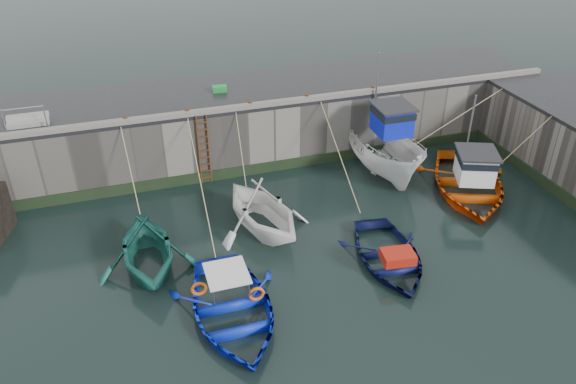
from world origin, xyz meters
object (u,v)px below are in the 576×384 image
object	(u,v)px
ladder	(204,150)
boat_far_orange	(468,183)
boat_near_blue	(233,317)
bollard_a	(126,119)
boat_far_white	(383,149)
fish_crate	(220,89)
boat_near_white	(149,267)
boat_near_navy	(388,261)
bollard_c	(250,104)
bollard_b	(187,112)
bollard_e	(373,89)
bollard_d	(307,97)
boat_near_blacktrim	(262,229)

from	to	relation	value
ladder	boat_far_orange	world-z (taller)	boat_far_orange
boat_near_blue	bollard_a	distance (m)	9.78
boat_far_white	fish_crate	distance (m)	7.96
boat_near_white	boat_near_navy	distance (m)	8.51
boat_far_white	boat_far_orange	world-z (taller)	boat_far_white
ladder	fish_crate	world-z (taller)	fish_crate
boat_near_navy	bollard_c	distance (m)	9.06
bollard_c	boat_near_blue	bearing A→B (deg)	-108.60
boat_near_white	ladder	bearing A→B (deg)	59.20
fish_crate	bollard_b	distance (m)	2.87
ladder	bollard_e	size ratio (longest dim) A/B	11.43
boat_near_white	boat_near_navy	world-z (taller)	boat_near_white
ladder	boat_near_blue	world-z (taller)	ladder
ladder	boat_near_blue	distance (m)	8.79
boat_far_orange	bollard_a	xyz separation A→B (m)	(-13.60, 4.54, 2.90)
boat_near_blue	boat_far_orange	xyz separation A→B (m)	(11.41, 4.40, 0.40)
bollard_c	boat_near_white	bearing A→B (deg)	-133.01
bollard_b	boat_near_navy	bearing A→B (deg)	-54.47
boat_near_navy	boat_far_orange	world-z (taller)	boat_far_orange
bollard_d	ladder	bearing A→B (deg)	-176.00
boat_near_blue	bollard_c	distance (m)	10.00
boat_near_blacktrim	bollard_a	size ratio (longest dim) A/B	16.33
boat_near_blue	bollard_d	distance (m)	11.06
ladder	bollard_e	world-z (taller)	bollard_e
boat_near_blue	bollard_a	size ratio (longest dim) A/B	18.91
bollard_e	boat_near_blacktrim	bearing A→B (deg)	-145.34
boat_near_blacktrim	boat_far_orange	xyz separation A→B (m)	(9.21, 0.03, 0.40)
bollard_b	bollard_d	world-z (taller)	same
ladder	bollard_d	xyz separation A→B (m)	(4.80, 0.34, 1.71)
boat_near_blue	boat_near_white	bearing A→B (deg)	124.29
boat_far_orange	bollard_e	bearing A→B (deg)	141.93
bollard_c	boat_near_navy	bearing A→B (deg)	-69.56
boat_near_blacktrim	fish_crate	world-z (taller)	fish_crate
boat_near_blacktrim	boat_far_white	world-z (taller)	boat_far_white
boat_far_orange	bollard_b	bearing A→B (deg)	179.90
boat_near_blacktrim	boat_near_navy	world-z (taller)	boat_near_blacktrim
ladder	bollard_d	world-z (taller)	bollard_d
boat_near_blue	boat_far_orange	bearing A→B (deg)	21.23
ladder	bollard_c	distance (m)	2.81
boat_near_white	fish_crate	bearing A→B (deg)	59.92
bollard_b	bollard_a	bearing A→B (deg)	180.00
ladder	boat_far_orange	xyz separation A→B (m)	(10.60, -4.20, -1.19)
boat_near_blacktrim	bollard_d	size ratio (longest dim) A/B	16.33
boat_near_navy	bollard_d	distance (m)	8.57
bollard_d	boat_near_navy	bearing A→B (deg)	-87.50
bollard_d	bollard_c	bearing A→B (deg)	180.00
fish_crate	bollard_b	xyz separation A→B (m)	(-1.84, -2.21, 0.01)
boat_near_blue	bollard_b	distance (m)	9.54
fish_crate	bollard_d	bearing A→B (deg)	-26.34
fish_crate	bollard_a	distance (m)	4.87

